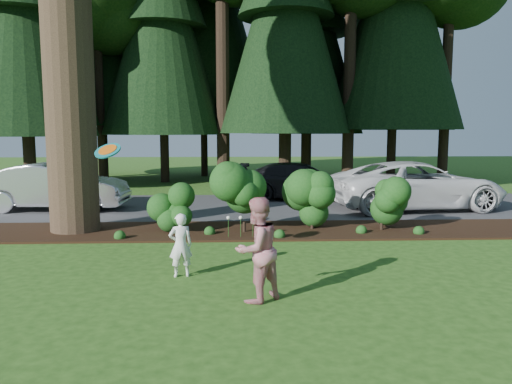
{
  "coord_description": "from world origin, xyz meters",
  "views": [
    {
      "loc": [
        -0.43,
        -9.59,
        2.64
      ],
      "look_at": [
        0.02,
        1.19,
        1.3
      ],
      "focal_mm": 35.0,
      "sensor_mm": 36.0,
      "label": 1
    }
  ],
  "objects_px": {
    "adult": "(257,250)",
    "frisbee": "(108,150)",
    "car_dark_suv": "(301,181)",
    "car_silver_wagon": "(56,187)",
    "car_white_suv": "(417,185)",
    "child": "(181,245)"
  },
  "relations": [
    {
      "from": "car_dark_suv",
      "to": "frisbee",
      "type": "height_order",
      "value": "frisbee"
    },
    {
      "from": "car_silver_wagon",
      "to": "adult",
      "type": "bearing_deg",
      "value": -143.59
    },
    {
      "from": "car_dark_suv",
      "to": "frisbee",
      "type": "bearing_deg",
      "value": 162.16
    },
    {
      "from": "adult",
      "to": "frisbee",
      "type": "relative_size",
      "value": 3.24
    },
    {
      "from": "car_dark_suv",
      "to": "child",
      "type": "height_order",
      "value": "car_dark_suv"
    },
    {
      "from": "car_silver_wagon",
      "to": "adult",
      "type": "relative_size",
      "value": 2.83
    },
    {
      "from": "car_silver_wagon",
      "to": "child",
      "type": "bearing_deg",
      "value": -145.56
    },
    {
      "from": "car_silver_wagon",
      "to": "frisbee",
      "type": "height_order",
      "value": "frisbee"
    },
    {
      "from": "car_dark_suv",
      "to": "frisbee",
      "type": "xyz_separation_m",
      "value": [
        -4.71,
        -9.92,
        1.57
      ]
    },
    {
      "from": "car_white_suv",
      "to": "adult",
      "type": "relative_size",
      "value": 3.5
    },
    {
      "from": "car_dark_suv",
      "to": "adult",
      "type": "xyz_separation_m",
      "value": [
        -2.16,
        -11.24,
        0.1
      ]
    },
    {
      "from": "adult",
      "to": "car_white_suv",
      "type": "bearing_deg",
      "value": -163.05
    },
    {
      "from": "car_silver_wagon",
      "to": "car_dark_suv",
      "type": "height_order",
      "value": "car_silver_wagon"
    },
    {
      "from": "car_white_suv",
      "to": "car_dark_suv",
      "type": "distance_m",
      "value": 4.36
    },
    {
      "from": "car_silver_wagon",
      "to": "adult",
      "type": "height_order",
      "value": "adult"
    },
    {
      "from": "car_white_suv",
      "to": "child",
      "type": "distance_m",
      "value": 10.12
    },
    {
      "from": "car_white_suv",
      "to": "child",
      "type": "relative_size",
      "value": 4.91
    },
    {
      "from": "car_silver_wagon",
      "to": "car_white_suv",
      "type": "xyz_separation_m",
      "value": [
        11.9,
        -0.34,
        0.03
      ]
    },
    {
      "from": "adult",
      "to": "child",
      "type": "bearing_deg",
      "value": -85.68
    },
    {
      "from": "car_silver_wagon",
      "to": "car_dark_suv",
      "type": "relative_size",
      "value": 0.97
    },
    {
      "from": "car_white_suv",
      "to": "car_dark_suv",
      "type": "height_order",
      "value": "car_white_suv"
    },
    {
      "from": "child",
      "to": "adult",
      "type": "distance_m",
      "value": 1.91
    }
  ]
}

